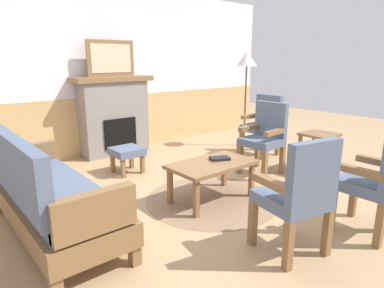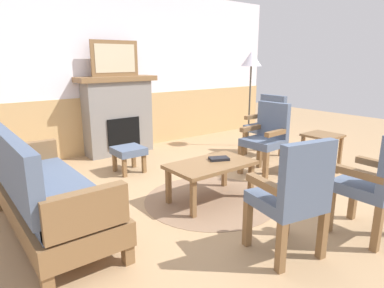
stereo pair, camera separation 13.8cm
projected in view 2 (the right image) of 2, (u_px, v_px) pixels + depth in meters
The scene contains 15 objects.
ground_plane at pixel (210, 195), 3.93m from camera, with size 14.00×14.00×0.00m, color tan.
wall_back at pixel (109, 74), 5.59m from camera, with size 7.20×0.14×2.70m.
fireplace at pixel (118, 115), 5.57m from camera, with size 1.30×0.44×1.28m.
framed_picture at pixel (115, 58), 5.34m from camera, with size 0.80×0.04×0.56m.
couch at pixel (46, 193), 2.97m from camera, with size 0.70×1.80×0.98m.
coffee_table at pixel (211, 167), 3.71m from camera, with size 0.96×0.56×0.44m.
round_rug at pixel (210, 200), 3.80m from camera, with size 1.49×1.49×0.01m, color #896B51.
book_on_table at pixel (219, 159), 3.80m from camera, with size 0.22×0.13×0.03m, color black.
footstool at pixel (129, 152), 4.68m from camera, with size 0.40×0.40×0.36m.
armchair_near_fireplace at pixel (267, 135), 4.58m from camera, with size 0.51×0.51×0.98m.
armchair_by_window_left at pixel (267, 123), 5.49m from camera, with size 0.48×0.48×0.98m.
armchair_front_left at pixel (293, 194), 2.60m from camera, with size 0.57×0.57×0.98m.
armchair_front_center at pixel (377, 180), 2.89m from camera, with size 0.48×0.48×0.98m.
side_table at pixel (322, 142), 4.62m from camera, with size 0.44×0.44×0.55m.
floor_lamp_by_chairs at pixel (251, 65), 5.84m from camera, with size 0.36×0.36×1.68m.
Camera 2 is at (-2.42, -2.76, 1.55)m, focal length 31.39 mm.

